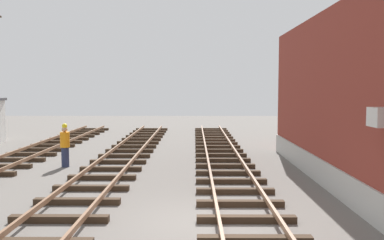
{
  "coord_description": "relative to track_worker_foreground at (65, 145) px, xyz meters",
  "views": [
    {
      "loc": [
        -0.31,
        -10.21,
        3.38
      ],
      "look_at": [
        -0.42,
        8.09,
        1.96
      ],
      "focal_mm": 38.98,
      "sensor_mm": 36.0,
      "label": 1
    }
  ],
  "objects": [
    {
      "name": "track_worker_foreground",
      "position": [
        0.0,
        0.0,
        0.0
      ],
      "size": [
        0.4,
        0.4,
        1.87
      ],
      "color": "#262D4C",
      "rests_on": "ground"
    },
    {
      "name": "ground_plane",
      "position": [
        5.84,
        -7.37,
        -0.93
      ],
      "size": [
        80.0,
        80.0,
        0.0
      ],
      "primitive_type": "plane",
      "color": "#605B56"
    },
    {
      "name": "track_near_building",
      "position": [
        6.83,
        -7.37,
        -0.8
      ],
      "size": [
        2.5,
        47.08,
        0.32
      ],
      "color": "#38281C",
      "rests_on": "ground"
    },
    {
      "name": "track_centre",
      "position": [
        2.12,
        -7.37,
        -0.8
      ],
      "size": [
        2.5,
        47.08,
        0.32
      ],
      "color": "#38281C",
      "rests_on": "ground"
    }
  ]
}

